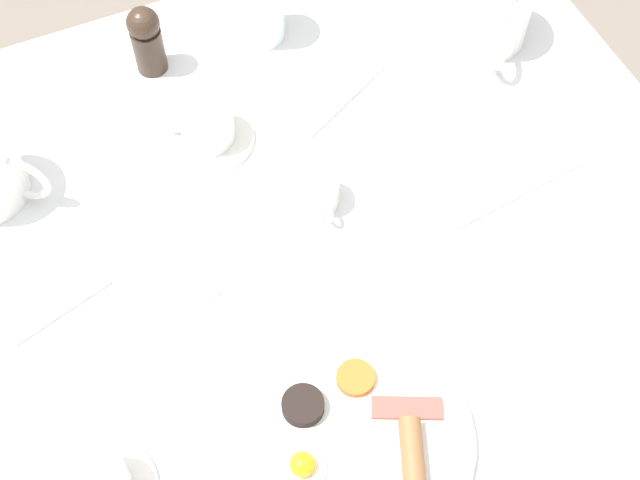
% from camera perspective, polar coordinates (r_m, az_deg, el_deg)
% --- Properties ---
extents(ground_plane, '(8.00, 8.00, 0.00)m').
position_cam_1_polar(ground_plane, '(1.85, 0.00, -12.07)').
color(ground_plane, '#70665B').
extents(table, '(1.08, 1.13, 0.71)m').
position_cam_1_polar(table, '(1.25, 0.00, -1.93)').
color(table, silver).
rests_on(table, ground_plane).
extents(breakfast_plate, '(0.28, 0.28, 0.04)m').
position_cam_1_polar(breakfast_plate, '(1.08, 2.37, -12.72)').
color(breakfast_plate, white).
rests_on(breakfast_plate, table).
extents(teapot_far, '(0.21, 0.12, 0.13)m').
position_cam_1_polar(teapot_far, '(1.43, 10.85, 14.25)').
color(teapot_far, white).
rests_on(teapot_far, table).
extents(teacup_with_saucer_right, '(0.13, 0.13, 0.07)m').
position_cam_1_polar(teacup_with_saucer_right, '(1.30, -7.26, 7.16)').
color(teacup_with_saucer_right, white).
rests_on(teacup_with_saucer_right, table).
extents(water_glass_tall, '(0.08, 0.08, 0.12)m').
position_cam_1_polar(water_glass_tall, '(1.41, -3.94, 14.75)').
color(water_glass_tall, white).
rests_on(water_glass_tall, table).
extents(creamer_jug, '(0.08, 0.06, 0.05)m').
position_cam_1_polar(creamer_jug, '(1.22, -0.16, 3.12)').
color(creamer_jug, white).
rests_on(creamer_jug, table).
extents(salt_grinder, '(0.05, 0.05, 0.12)m').
position_cam_1_polar(salt_grinder, '(1.38, -11.04, 12.53)').
color(salt_grinder, '#38281E').
rests_on(salt_grinder, table).
extents(fork_by_plate, '(0.09, 0.16, 0.00)m').
position_cam_1_polar(fork_by_plate, '(1.36, 1.64, 8.99)').
color(fork_by_plate, silver).
rests_on(fork_by_plate, table).
extents(knife_by_plate, '(0.04, 0.22, 0.00)m').
position_cam_1_polar(knife_by_plate, '(1.28, 12.53, 2.97)').
color(knife_by_plate, silver).
rests_on(knife_by_plate, table).
extents(spoon_for_tea, '(0.05, 0.14, 0.00)m').
position_cam_1_polar(spoon_for_tea, '(1.20, -16.18, -4.33)').
color(spoon_for_tea, silver).
rests_on(spoon_for_tea, table).
extents(fork_spare, '(0.17, 0.04, 0.00)m').
position_cam_1_polar(fork_spare, '(1.21, -8.41, -0.50)').
color(fork_spare, silver).
rests_on(fork_spare, table).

